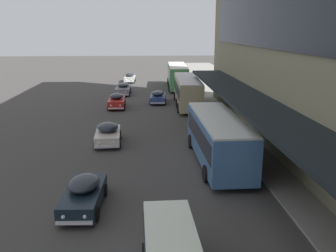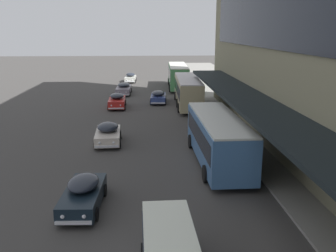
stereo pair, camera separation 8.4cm
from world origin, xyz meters
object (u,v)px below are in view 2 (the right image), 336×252
at_px(sedan_trailing_near, 124,89).
at_px(sedan_trailing_mid, 158,97).
at_px(sedan_second_near, 130,78).
at_px(sedan_lead_mid, 108,133).
at_px(vw_van, 169,249).
at_px(transit_bus_kerbside_front, 218,137).
at_px(transit_bus_kerbside_far, 188,90).
at_px(sedan_lead_near, 83,193).
at_px(transit_bus_kerbside_rear, 178,75).
at_px(sedan_oncoming_front, 117,101).

distance_m(sedan_trailing_near, sedan_trailing_mid, 7.79).
bearing_deg(sedan_second_near, sedan_lead_mid, -90.65).
relative_size(sedan_lead_mid, sedan_second_near, 0.96).
bearing_deg(vw_van, transit_bus_kerbside_front, 71.34).
relative_size(transit_bus_kerbside_far, sedan_lead_mid, 2.61).
height_order(transit_bus_kerbside_front, sedan_lead_mid, transit_bus_kerbside_front).
xyz_separation_m(sedan_trailing_near, vw_van, (3.71, -38.67, 0.34)).
height_order(sedan_trailing_mid, sedan_lead_near, sedan_lead_near).
xyz_separation_m(sedan_trailing_mid, sedan_second_near, (-3.99, 18.50, 0.02)).
height_order(sedan_lead_mid, vw_van, vw_van).
bearing_deg(sedan_trailing_mid, transit_bus_kerbside_rear, 73.78).
xyz_separation_m(transit_bus_kerbside_front, sedan_lead_near, (-7.65, -5.81, -1.04)).
bearing_deg(sedan_trailing_mid, sedan_trailing_near, 124.62).
relative_size(transit_bus_kerbside_front, sedan_trailing_mid, 2.26).
relative_size(transit_bus_kerbside_far, sedan_trailing_mid, 2.57).
height_order(transit_bus_kerbside_far, vw_van, transit_bus_kerbside_far).
height_order(sedan_trailing_mid, vw_van, vw_van).
height_order(sedan_lead_near, sedan_lead_mid, sedan_lead_mid).
distance_m(transit_bus_kerbside_far, sedan_second_near, 21.90).
height_order(transit_bus_kerbside_rear, sedan_lead_near, transit_bus_kerbside_rear).
bearing_deg(sedan_trailing_near, transit_bus_kerbside_far, -48.05).
distance_m(sedan_trailing_mid, sedan_oncoming_front, 5.33).
relative_size(sedan_second_near, vw_van, 0.98).
xyz_separation_m(sedan_lead_mid, sedan_second_near, (0.39, 34.47, -0.02)).
height_order(sedan_second_near, vw_van, vw_van).
bearing_deg(sedan_lead_near, transit_bus_kerbside_front, 37.20).
bearing_deg(transit_bus_kerbside_front, sedan_lead_near, -142.80).
bearing_deg(transit_bus_kerbside_rear, sedan_second_near, 135.47).
bearing_deg(vw_van, transit_bus_kerbside_rear, 84.74).
bearing_deg(sedan_oncoming_front, sedan_lead_near, -89.68).
relative_size(transit_bus_kerbside_far, sedan_second_near, 2.51).
bearing_deg(transit_bus_kerbside_far, sedan_lead_near, -107.59).
distance_m(transit_bus_kerbside_rear, vw_van, 43.79).
height_order(sedan_oncoming_front, vw_van, vw_van).
distance_m(sedan_lead_near, sedan_second_near, 45.21).
relative_size(sedan_trailing_near, sedan_oncoming_front, 1.16).
height_order(sedan_lead_mid, sedan_second_near, sedan_lead_mid).
xyz_separation_m(transit_bus_kerbside_front, sedan_second_near, (-7.11, 39.40, -1.04)).
relative_size(sedan_lead_mid, vw_van, 0.95).
height_order(transit_bus_kerbside_rear, sedan_trailing_mid, transit_bus_kerbside_rear).
bearing_deg(sedan_lead_mid, vw_van, -77.33).
distance_m(transit_bus_kerbside_rear, sedan_oncoming_front, 16.07).
bearing_deg(sedan_lead_near, sedan_trailing_mid, 80.37).
distance_m(transit_bus_kerbside_rear, sedan_trailing_near, 9.24).
xyz_separation_m(transit_bus_kerbside_far, sedan_second_near, (-7.24, 20.64, -1.10)).
bearing_deg(sedan_second_near, transit_bus_kerbside_front, -79.78).
bearing_deg(vw_van, sedan_oncoming_front, 97.58).
distance_m(sedan_lead_near, sedan_lead_mid, 10.74).
relative_size(sedan_trailing_mid, vw_van, 0.96).
distance_m(transit_bus_kerbside_rear, transit_bus_kerbside_far, 13.47).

